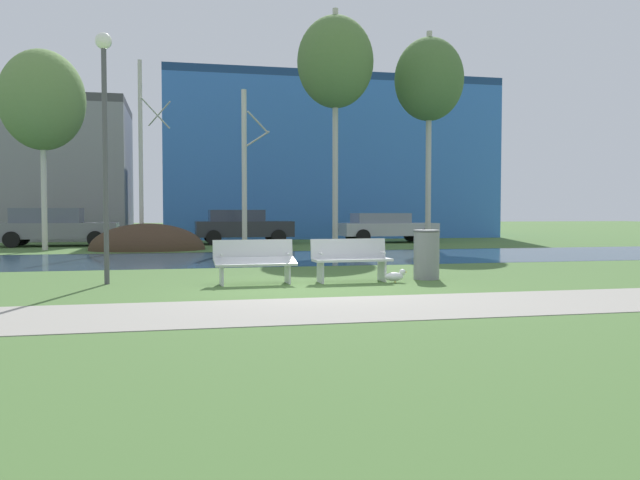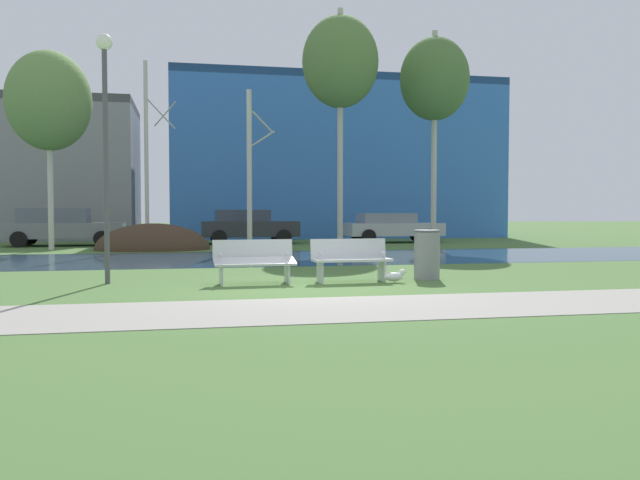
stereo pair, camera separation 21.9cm
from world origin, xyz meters
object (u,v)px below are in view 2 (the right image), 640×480
(parked_sedan_second_dark, at_px, (248,226))
(trash_bin, at_px, (427,254))
(seagull, at_px, (395,276))
(bench_right, at_px, (351,259))
(parked_van_nearest_grey, at_px, (62,226))
(parked_hatch_third_silver, at_px, (392,227))
(streetlamp, at_px, (105,115))
(bench_left, at_px, (254,260))

(parked_sedan_second_dark, bearing_deg, trash_bin, -81.62)
(trash_bin, relative_size, seagull, 2.18)
(trash_bin, bearing_deg, bench_right, -175.69)
(parked_van_nearest_grey, bearing_deg, parked_hatch_third_silver, -0.34)
(trash_bin, bearing_deg, parked_sedan_second_dark, 98.38)
(bench_right, distance_m, streetlamp, 5.63)
(bench_right, relative_size, parked_hatch_third_silver, 0.37)
(parked_hatch_third_silver, bearing_deg, seagull, -107.62)
(parked_sedan_second_dark, bearing_deg, parked_van_nearest_grey, -178.57)
(bench_left, height_order, parked_van_nearest_grey, parked_van_nearest_grey)
(parked_van_nearest_grey, distance_m, parked_hatch_third_silver, 14.24)
(bench_left, distance_m, seagull, 2.84)
(streetlamp, xyz_separation_m, parked_van_nearest_grey, (-3.52, 15.08, -2.50))
(parked_sedan_second_dark, bearing_deg, seagull, -84.87)
(parked_van_nearest_grey, bearing_deg, bench_right, -62.00)
(parked_van_nearest_grey, xyz_separation_m, parked_sedan_second_dark, (7.71, 0.19, -0.03))
(parked_van_nearest_grey, bearing_deg, bench_left, -67.89)
(bench_right, relative_size, streetlamp, 0.33)
(trash_bin, relative_size, streetlamp, 0.21)
(parked_van_nearest_grey, relative_size, parked_hatch_third_silver, 1.09)
(bench_left, height_order, parked_sedan_second_dark, parked_sedan_second_dark)
(trash_bin, bearing_deg, parked_hatch_third_silver, 74.79)
(seagull, bearing_deg, parked_sedan_second_dark, 95.13)
(seagull, distance_m, parked_van_nearest_grey, 18.50)
(bench_left, distance_m, bench_right, 1.97)
(bench_right, distance_m, parked_hatch_third_silver, 16.68)
(streetlamp, bearing_deg, seagull, -9.87)
(bench_left, bearing_deg, trash_bin, 1.99)
(bench_right, bearing_deg, parked_hatch_third_silver, 69.31)
(parked_hatch_third_silver, bearing_deg, parked_sedan_second_dark, 177.57)
(parked_sedan_second_dark, xyz_separation_m, parked_hatch_third_silver, (6.53, -0.28, -0.06))
(bench_left, distance_m, parked_hatch_third_silver, 17.48)
(trash_bin, height_order, streetlamp, streetlamp)
(streetlamp, distance_m, parked_sedan_second_dark, 16.03)
(streetlamp, distance_m, parked_hatch_third_silver, 18.61)
(bench_left, bearing_deg, parked_van_nearest_grey, 112.11)
(bench_right, height_order, parked_van_nearest_grey, parked_van_nearest_grey)
(bench_right, relative_size, seagull, 3.38)
(bench_right, xyz_separation_m, trash_bin, (1.68, 0.13, 0.07))
(trash_bin, distance_m, streetlamp, 7.09)
(bench_right, xyz_separation_m, streetlamp, (-4.82, 0.62, 2.84))
(parked_van_nearest_grey, bearing_deg, parked_sedan_second_dark, 1.43)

